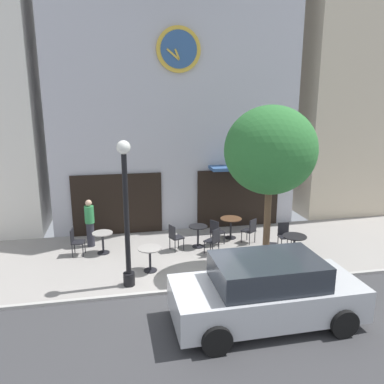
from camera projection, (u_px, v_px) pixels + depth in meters
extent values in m
cube|color=gray|center=(181.00, 255.00, 12.63)|extent=(26.08, 4.97, 0.05)
cube|color=#38383A|center=(223.00, 354.00, 7.76)|extent=(26.08, 5.26, 0.05)
cube|color=#A8A5A0|center=(197.00, 289.00, 10.27)|extent=(26.08, 0.12, 0.08)
cube|color=#B2B2BC|center=(173.00, 100.00, 15.13)|extent=(9.44, 2.65, 9.90)
cylinder|color=gold|center=(179.00, 49.00, 13.40)|extent=(1.58, 0.10, 1.58)
cylinder|color=#2D5184|center=(179.00, 49.00, 13.34)|extent=(1.29, 0.04, 1.29)
cube|color=gold|center=(177.00, 54.00, 13.33)|extent=(0.19, 0.03, 0.35)
cube|color=gold|center=(173.00, 54.00, 13.30)|extent=(0.46, 0.03, 0.40)
cube|color=black|center=(118.00, 204.00, 14.30)|extent=(3.30, 0.10, 2.30)
cube|color=black|center=(238.00, 198.00, 15.19)|extent=(3.30, 0.10, 2.30)
cube|color=#33568C|center=(249.00, 167.00, 14.64)|extent=(3.02, 0.90, 0.12)
cube|color=beige|center=(356.00, 57.00, 16.72)|extent=(5.35, 3.65, 13.51)
cylinder|color=black|center=(129.00, 279.00, 10.53)|extent=(0.32, 0.32, 0.36)
cylinder|color=black|center=(127.00, 222.00, 10.13)|extent=(0.14, 0.14, 3.64)
sphere|color=white|center=(123.00, 147.00, 9.65)|extent=(0.36, 0.36, 0.36)
cylinder|color=brown|center=(267.00, 227.00, 11.17)|extent=(0.20, 0.20, 2.70)
ellipsoid|color=#2D7033|center=(271.00, 150.00, 10.62)|extent=(2.62, 2.36, 2.49)
cylinder|color=black|center=(103.00, 243.00, 12.65)|extent=(0.07, 0.07, 0.71)
cylinder|color=black|center=(104.00, 253.00, 12.73)|extent=(0.40, 0.40, 0.03)
cylinder|color=gray|center=(102.00, 233.00, 12.57)|extent=(0.67, 0.67, 0.03)
cylinder|color=black|center=(150.00, 260.00, 11.35)|extent=(0.07, 0.07, 0.72)
cylinder|color=black|center=(150.00, 270.00, 11.43)|extent=(0.40, 0.40, 0.03)
cylinder|color=gray|center=(150.00, 248.00, 11.26)|extent=(0.71, 0.71, 0.03)
cylinder|color=black|center=(198.00, 237.00, 13.18)|extent=(0.07, 0.07, 0.74)
cylinder|color=black|center=(198.00, 246.00, 13.27)|extent=(0.40, 0.40, 0.03)
cylinder|color=black|center=(198.00, 226.00, 13.09)|extent=(0.65, 0.65, 0.03)
cylinder|color=black|center=(231.00, 228.00, 14.01)|extent=(0.07, 0.07, 0.75)
cylinder|color=black|center=(231.00, 238.00, 14.09)|extent=(0.40, 0.40, 0.03)
cylinder|color=brown|center=(231.00, 219.00, 13.92)|extent=(0.77, 0.77, 0.03)
cylinder|color=black|center=(294.00, 247.00, 12.22)|extent=(0.07, 0.07, 0.76)
cylinder|color=black|center=(293.00, 258.00, 12.31)|extent=(0.40, 0.40, 0.03)
cylinder|color=black|center=(295.00, 236.00, 12.13)|extent=(0.75, 0.75, 0.03)
cube|color=black|center=(78.00, 242.00, 12.47)|extent=(0.44, 0.44, 0.04)
cube|color=black|center=(72.00, 236.00, 12.40)|extent=(0.08, 0.38, 0.45)
cylinder|color=black|center=(83.00, 250.00, 12.37)|extent=(0.03, 0.03, 0.45)
cylinder|color=black|center=(85.00, 246.00, 12.70)|extent=(0.03, 0.03, 0.45)
cylinder|color=black|center=(72.00, 251.00, 12.35)|extent=(0.03, 0.03, 0.45)
cylinder|color=black|center=(75.00, 247.00, 12.68)|extent=(0.03, 0.03, 0.45)
cube|color=black|center=(248.00, 231.00, 13.55)|extent=(0.56, 0.56, 0.04)
cube|color=black|center=(253.00, 226.00, 13.37)|extent=(0.33, 0.26, 0.45)
cylinder|color=black|center=(247.00, 234.00, 13.83)|extent=(0.03, 0.03, 0.45)
cylinder|color=black|center=(241.00, 237.00, 13.59)|extent=(0.03, 0.03, 0.45)
cylinder|color=black|center=(255.00, 237.00, 13.61)|extent=(0.03, 0.03, 0.45)
cylinder|color=black|center=(249.00, 239.00, 13.37)|extent=(0.03, 0.03, 0.45)
cube|color=black|center=(177.00, 237.00, 12.89)|extent=(0.52, 0.52, 0.04)
cube|color=black|center=(172.00, 232.00, 12.74)|extent=(0.18, 0.37, 0.45)
cylinder|color=black|center=(184.00, 244.00, 12.90)|extent=(0.03, 0.03, 0.45)
cylinder|color=black|center=(178.00, 241.00, 13.17)|extent=(0.03, 0.03, 0.45)
cylinder|color=black|center=(175.00, 246.00, 12.71)|extent=(0.03, 0.03, 0.45)
cylinder|color=black|center=(170.00, 243.00, 12.99)|extent=(0.03, 0.03, 0.45)
cube|color=black|center=(271.00, 245.00, 12.24)|extent=(0.51, 0.51, 0.04)
cube|color=black|center=(265.00, 238.00, 12.21)|extent=(0.17, 0.37, 0.45)
cylinder|color=black|center=(276.00, 254.00, 12.10)|extent=(0.03, 0.03, 0.45)
cylinder|color=black|center=(276.00, 250.00, 12.43)|extent=(0.03, 0.03, 0.45)
cylinder|color=black|center=(265.00, 253.00, 12.15)|extent=(0.03, 0.03, 0.45)
cylinder|color=black|center=(265.00, 249.00, 12.48)|extent=(0.03, 0.03, 0.45)
cube|color=black|center=(285.00, 237.00, 12.95)|extent=(0.43, 0.43, 0.04)
cube|color=black|center=(283.00, 229.00, 13.07)|extent=(0.38, 0.07, 0.45)
cylinder|color=black|center=(281.00, 245.00, 12.83)|extent=(0.03, 0.03, 0.45)
cylinder|color=black|center=(291.00, 245.00, 12.86)|extent=(0.03, 0.03, 0.45)
cylinder|color=black|center=(278.00, 241.00, 13.15)|extent=(0.03, 0.03, 0.45)
cylinder|color=black|center=(287.00, 241.00, 13.19)|extent=(0.03, 0.03, 0.45)
cube|color=black|center=(212.00, 241.00, 12.57)|extent=(0.56, 0.56, 0.04)
cube|color=black|center=(216.00, 236.00, 12.40)|extent=(0.32, 0.27, 0.45)
cylinder|color=black|center=(211.00, 245.00, 12.86)|extent=(0.03, 0.03, 0.45)
cylinder|color=black|center=(204.00, 248.00, 12.60)|extent=(0.03, 0.03, 0.45)
cylinder|color=black|center=(219.00, 247.00, 12.64)|extent=(0.03, 0.03, 0.45)
cylinder|color=black|center=(213.00, 250.00, 12.39)|extent=(0.03, 0.03, 0.45)
cube|color=black|center=(218.00, 232.00, 13.42)|extent=(0.56, 0.56, 0.04)
cube|color=black|center=(214.00, 227.00, 13.24)|extent=(0.25, 0.34, 0.45)
cylinder|color=black|center=(224.00, 238.00, 13.47)|extent=(0.03, 0.03, 0.45)
cylinder|color=black|center=(217.00, 236.00, 13.70)|extent=(0.03, 0.03, 0.45)
cylinder|color=black|center=(218.00, 240.00, 13.24)|extent=(0.03, 0.03, 0.45)
cylinder|color=black|center=(211.00, 238.00, 13.47)|extent=(0.03, 0.03, 0.45)
cylinder|color=#2D2D38|center=(91.00, 234.00, 13.25)|extent=(0.37, 0.37, 0.85)
cylinder|color=#338C4C|center=(89.00, 214.00, 13.07)|extent=(0.45, 0.45, 0.60)
sphere|color=tan|center=(88.00, 203.00, 12.97)|extent=(0.22, 0.22, 0.22)
cube|color=#B7BABF|center=(266.00, 298.00, 8.73)|extent=(4.33, 1.86, 0.75)
cube|color=#262B33|center=(267.00, 271.00, 8.57)|extent=(2.43, 1.62, 0.60)
cylinder|color=black|center=(344.00, 323.00, 8.23)|extent=(0.64, 0.23, 0.64)
cylinder|color=black|center=(303.00, 284.00, 9.94)|extent=(0.64, 0.23, 0.64)
cylinder|color=black|center=(217.00, 340.00, 7.65)|extent=(0.64, 0.23, 0.64)
cylinder|color=black|center=(197.00, 296.00, 9.36)|extent=(0.64, 0.23, 0.64)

